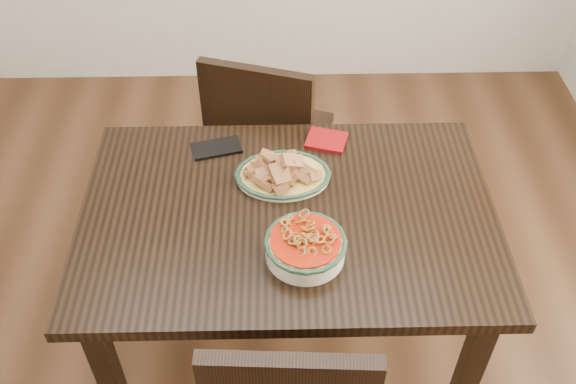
{
  "coord_description": "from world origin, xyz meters",
  "views": [
    {
      "loc": [
        0.09,
        -1.42,
        2.12
      ],
      "look_at": [
        0.12,
        -0.07,
        0.81
      ],
      "focal_mm": 40.0,
      "sensor_mm": 36.0,
      "label": 1
    }
  ],
  "objects_px": {
    "dining_table": "(288,233)",
    "fish_plate": "(283,167)",
    "chair_far": "(267,137)",
    "noodle_bowl": "(305,245)",
    "smartphone": "(217,148)"
  },
  "relations": [
    {
      "from": "dining_table",
      "to": "chair_far",
      "type": "bearing_deg",
      "value": 96.24
    },
    {
      "from": "fish_plate",
      "to": "noodle_bowl",
      "type": "relative_size",
      "value": 1.27
    },
    {
      "from": "noodle_bowl",
      "to": "smartphone",
      "type": "distance_m",
      "value": 0.54
    },
    {
      "from": "noodle_bowl",
      "to": "smartphone",
      "type": "xyz_separation_m",
      "value": [
        -0.27,
        0.46,
        -0.04
      ]
    },
    {
      "from": "dining_table",
      "to": "fish_plate",
      "type": "bearing_deg",
      "value": 95.25
    },
    {
      "from": "dining_table",
      "to": "chair_far",
      "type": "xyz_separation_m",
      "value": [
        -0.07,
        0.65,
        -0.16
      ]
    },
    {
      "from": "dining_table",
      "to": "fish_plate",
      "type": "relative_size",
      "value": 4.25
    },
    {
      "from": "fish_plate",
      "to": "chair_far",
      "type": "bearing_deg",
      "value": 96.53
    },
    {
      "from": "dining_table",
      "to": "noodle_bowl",
      "type": "bearing_deg",
      "value": -75.79
    },
    {
      "from": "fish_plate",
      "to": "noodle_bowl",
      "type": "bearing_deg",
      "value": -79.84
    },
    {
      "from": "noodle_bowl",
      "to": "smartphone",
      "type": "bearing_deg",
      "value": 120.6
    },
    {
      "from": "chair_far",
      "to": "fish_plate",
      "type": "xyz_separation_m",
      "value": [
        0.06,
        -0.51,
        0.3
      ]
    },
    {
      "from": "chair_far",
      "to": "fish_plate",
      "type": "bearing_deg",
      "value": 113.76
    },
    {
      "from": "dining_table",
      "to": "noodle_bowl",
      "type": "xyz_separation_m",
      "value": [
        0.04,
        -0.17,
        0.14
      ]
    },
    {
      "from": "chair_far",
      "to": "fish_plate",
      "type": "height_order",
      "value": "chair_far"
    }
  ]
}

